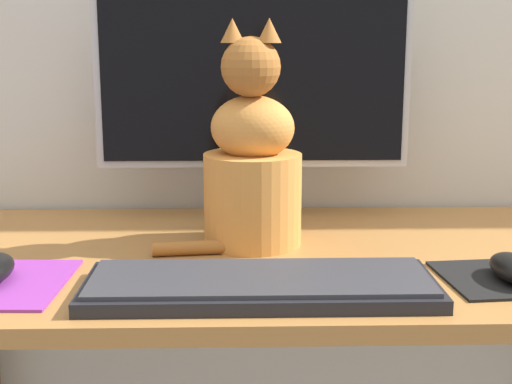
# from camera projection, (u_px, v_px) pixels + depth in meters

# --- Properties ---
(desk) EXTENTS (1.25, 0.58, 0.75)m
(desk) POSITION_uv_depth(u_px,v_px,m) (294.00, 325.00, 1.12)
(desk) COLOR #A87038
(desk) RESTS_ON ground_plane
(monitor) EXTENTS (0.54, 0.17, 0.40)m
(monitor) POSITION_uv_depth(u_px,v_px,m) (253.00, 95.00, 1.23)
(monitor) COLOR #B2B2B7
(monitor) RESTS_ON desk
(keyboard) EXTENTS (0.45, 0.17, 0.02)m
(keyboard) POSITION_uv_depth(u_px,v_px,m) (260.00, 285.00, 0.91)
(keyboard) COLOR black
(keyboard) RESTS_ON desk
(mousepad_right) EXTENTS (0.19, 0.17, 0.00)m
(mousepad_right) POSITION_uv_depth(u_px,v_px,m) (510.00, 278.00, 0.96)
(mousepad_right) COLOR black
(mousepad_right) RESTS_ON desk
(cat) EXTENTS (0.25, 0.19, 0.35)m
(cat) POSITION_uv_depth(u_px,v_px,m) (252.00, 163.00, 1.11)
(cat) COLOR #D6893D
(cat) RESTS_ON desk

